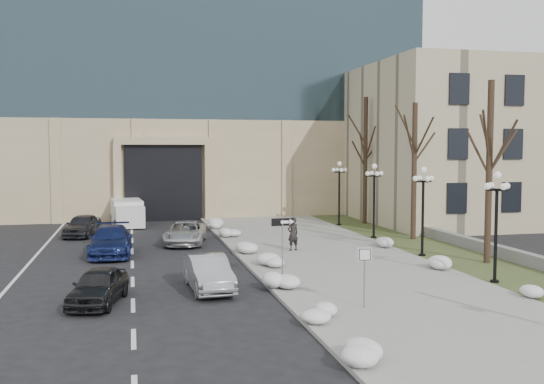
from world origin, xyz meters
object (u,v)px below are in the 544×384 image
at_px(car_c, 111,241).
at_px(car_e, 82,225).
at_px(car_b, 208,273).
at_px(keep_sign, 365,265).
at_px(one_way_sign, 286,229).
at_px(lamppost_c, 374,191).
at_px(box_truck, 127,213).
at_px(lamppost_b, 423,199).
at_px(car_a, 98,286).
at_px(lamppost_d, 339,185).
at_px(lamppost_a, 496,212).
at_px(pedestrian, 293,234).
at_px(car_d, 185,233).

bearing_deg(car_c, car_e, 106.28).
xyz_separation_m(car_b, car_c, (-4.09, 9.24, 0.07)).
xyz_separation_m(car_e, keep_sign, (11.05, -21.13, 0.93)).
relative_size(one_way_sign, lamppost_c, 0.58).
bearing_deg(box_truck, lamppost_b, -54.07).
bearing_deg(keep_sign, car_a, 171.33).
xyz_separation_m(box_truck, lamppost_d, (15.12, -4.33, 2.16)).
height_order(car_b, car_c, car_c).
distance_m(car_b, box_truck, 22.33).
bearing_deg(lamppost_a, lamppost_b, 90.00).
distance_m(car_b, pedestrian, 9.58).
bearing_deg(lamppost_b, lamppost_c, 90.00).
relative_size(keep_sign, lamppost_c, 0.47).
bearing_deg(lamppost_c, car_d, 175.98).
relative_size(one_way_sign, lamppost_d, 0.58).
relative_size(car_d, lamppost_a, 1.02).
height_order(box_truck, lamppost_d, lamppost_d).
xyz_separation_m(car_a, car_d, (4.34, 13.32, 0.01)).
xyz_separation_m(box_truck, lamppost_a, (15.12, -23.83, 2.16)).
bearing_deg(box_truck, car_d, -76.24).
height_order(car_d, lamppost_c, lamppost_c).
distance_m(car_d, one_way_sign, 11.82).
bearing_deg(one_way_sign, car_e, 118.51).
bearing_deg(box_truck, car_c, -98.67).
xyz_separation_m(car_e, lamppost_a, (17.92, -18.53, 2.35)).
bearing_deg(car_e, lamppost_d, 15.12).
relative_size(car_c, car_d, 1.09).
bearing_deg(car_a, car_d, 85.35).
xyz_separation_m(car_b, keep_sign, (4.95, -4.35, 0.95)).
distance_m(one_way_sign, keep_sign, 5.44).
xyz_separation_m(car_e, one_way_sign, (9.56, -15.94, 1.54)).
distance_m(pedestrian, lamppost_b, 7.18).
bearing_deg(car_e, car_c, -63.06).
bearing_deg(pedestrian, lamppost_b, 134.98).
distance_m(car_a, box_truck, 23.35).
bearing_deg(car_a, box_truck, 101.16).
distance_m(car_d, box_truck, 10.59).
height_order(car_e, lamppost_d, lamppost_d).
bearing_deg(car_c, lamppost_c, 8.59).
xyz_separation_m(car_b, lamppost_b, (11.82, 4.75, 2.37)).
bearing_deg(car_d, box_truck, 119.81).
bearing_deg(car_b, car_d, 85.90).
bearing_deg(car_b, car_c, 110.39).
bearing_deg(keep_sign, car_c, 133.67).
bearing_deg(pedestrian, one_way_sign, 53.42).
height_order(pedestrian, one_way_sign, one_way_sign).
height_order(car_a, pedestrian, pedestrian).
distance_m(one_way_sign, lamppost_c, 13.37).
bearing_deg(keep_sign, car_e, 127.63).
distance_m(lamppost_b, lamppost_d, 13.00).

